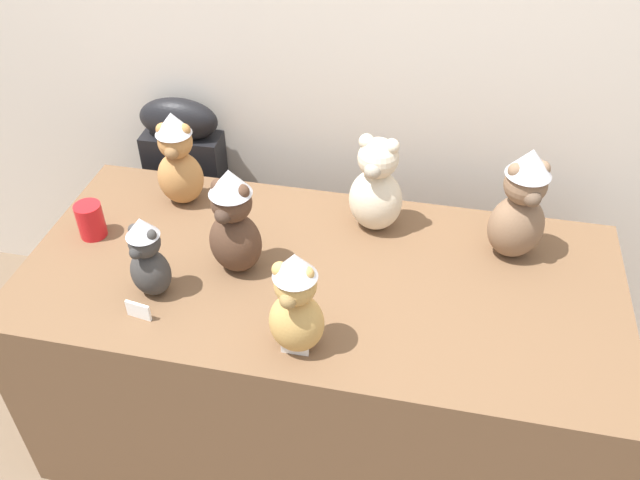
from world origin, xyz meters
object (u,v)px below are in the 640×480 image
Objects in this scene: instrument_case at (192,208)px; teddy_bear_mocha at (521,206)px; party_cup_red at (91,220)px; display_table at (320,356)px; teddy_bear_caramel at (178,160)px; teddy_bear_honey at (294,304)px; teddy_bear_charcoal at (148,257)px; teddy_bear_cream at (376,187)px; teddy_bear_cocoa at (233,223)px.

instrument_case is 2.61× the size of teddy_bear_mocha.
display_table is at bearing -2.24° from party_cup_red.
teddy_bear_caramel is 0.72m from teddy_bear_honey.
teddy_bear_caramel is 1.26× the size of teddy_bear_charcoal.
teddy_bear_mocha is 1.12× the size of teddy_bear_cream.
display_table is 15.44× the size of party_cup_red.
teddy_bear_cocoa reaches higher than party_cup_red.
teddy_bear_cream is (0.73, -0.28, 0.39)m from instrument_case.
teddy_bear_mocha reaches higher than teddy_bear_caramel.
teddy_bear_cocoa is 0.34m from teddy_bear_honey.
teddy_bear_cream is 2.87× the size of party_cup_red.
teddy_bear_cream is (-0.41, 0.04, -0.03)m from teddy_bear_mocha.
teddy_bear_honey reaches higher than display_table.
teddy_bear_charcoal is at bearing -179.25° from teddy_bear_mocha.
instrument_case is 0.50m from teddy_bear_caramel.
instrument_case is at bearing 139.22° from display_table.
teddy_bear_cream is at bearing 153.72° from teddy_bear_mocha.
teddy_bear_cream is 0.99× the size of teddy_bear_caramel.
teddy_bear_caramel is at bearing 135.48° from teddy_bear_honey.
display_table is 0.67m from teddy_bear_charcoal.
teddy_bear_caramel is (-1.03, 0.05, -0.02)m from teddy_bear_mocha.
teddy_bear_mocha is 1.16× the size of teddy_bear_honey.
teddy_bear_cream is at bearing 79.01° from teddy_bear_honey.
teddy_bear_caramel is at bearing 153.58° from display_table.
teddy_bear_honey is at bearing -94.29° from teddy_bear_cream.
party_cup_red is at bearing 167.69° from teddy_bear_mocha.
display_table is at bearing -42.29° from instrument_case.
teddy_bear_mocha is at bearing 27.21° from teddy_bear_cocoa.
teddy_bear_honey is 0.44m from teddy_bear_charcoal.
teddy_bear_caramel reaches higher than party_cup_red.
teddy_bear_mocha reaches higher than teddy_bear_charcoal.
display_table is 5.33× the size of teddy_bear_caramel.
instrument_case is 8.40× the size of party_cup_red.
instrument_case is 3.04× the size of teddy_bear_honey.
teddy_bear_honey is 2.77× the size of party_cup_red.
teddy_bear_cream is 1.04× the size of teddy_bear_honey.
teddy_bear_cocoa reaches higher than teddy_bear_cream.
teddy_bear_cream is at bearing 14.60° from party_cup_red.
party_cup_red is at bearing -102.53° from instrument_case.
display_table is 0.77m from teddy_bear_mocha.
teddy_bear_honey is 1.20× the size of teddy_bear_charcoal.
instrument_case is 1.25m from teddy_bear_mocha.
teddy_bear_honey is at bearing 0.13° from teddy_bear_charcoal.
teddy_bear_cream is 1.25× the size of teddy_bear_charcoal.
teddy_bear_mocha is at bearing -10.31° from teddy_bear_caramel.
instrument_case is 1.08m from teddy_bear_honey.
party_cup_red is (-0.28, 0.20, -0.07)m from teddy_bear_charcoal.
teddy_bear_caramel reaches higher than display_table.
teddy_bear_mocha is 1.25m from party_cup_red.
teddy_bear_cocoa is 0.24m from teddy_bear_charcoal.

